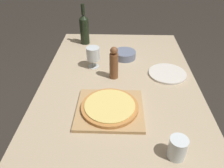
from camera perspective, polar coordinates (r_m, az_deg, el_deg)
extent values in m
plane|color=#2D2823|center=(1.87, 1.38, -19.45)|extent=(12.00, 12.00, 0.00)
cube|color=tan|center=(1.34, 1.81, -1.28)|extent=(0.98, 1.61, 0.03)
cylinder|color=brown|center=(2.20, -9.42, 2.83)|extent=(0.06, 0.06, 0.71)
cylinder|color=brown|center=(2.21, 12.96, 2.39)|extent=(0.06, 0.06, 0.71)
cube|color=tan|center=(1.16, -0.59, -6.65)|extent=(0.35, 0.32, 0.02)
cylinder|color=#BC7A3D|center=(1.15, -0.59, -5.98)|extent=(0.30, 0.30, 0.02)
cylinder|color=#E0C66B|center=(1.14, -0.59, -5.53)|extent=(0.27, 0.27, 0.01)
cylinder|color=black|center=(1.84, -7.19, 13.48)|extent=(0.07, 0.07, 0.21)
cone|color=black|center=(1.80, -7.48, 17.03)|extent=(0.07, 0.07, 0.03)
cylinder|color=black|center=(1.78, -7.63, 18.77)|extent=(0.03, 0.03, 0.08)
cylinder|color=brown|center=(1.37, 0.49, 4.69)|extent=(0.06, 0.06, 0.17)
sphere|color=brown|center=(1.32, 0.52, 8.69)|extent=(0.05, 0.05, 0.05)
cylinder|color=silver|center=(1.53, -4.80, 4.64)|extent=(0.07, 0.07, 0.00)
cylinder|color=silver|center=(1.52, -4.85, 5.56)|extent=(0.01, 0.01, 0.05)
cylinder|color=silver|center=(1.49, -4.99, 7.91)|extent=(0.09, 0.09, 0.09)
cylinder|color=slate|center=(1.63, 3.37, 7.65)|extent=(0.16, 0.16, 0.05)
cylinder|color=silver|center=(0.97, 16.72, -15.71)|extent=(0.08, 0.08, 0.10)
cylinder|color=silver|center=(1.49, 14.24, 2.67)|extent=(0.25, 0.25, 0.01)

